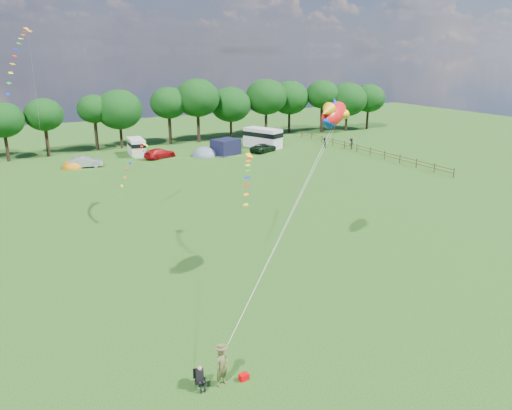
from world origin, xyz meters
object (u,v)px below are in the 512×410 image
kite_flyer (222,366)px  camp_chair (200,375)px  car_d (264,148)px  tent_orange (73,168)px  fish_kite (333,114)px  car_c (160,153)px  campervan_d (263,137)px  walker_b (351,144)px  tent_greyblue (204,156)px  car_b (85,162)px  walker_a (324,143)px  campervan_c (136,146)px

kite_flyer → camp_chair: size_ratio=1.65×
car_d → camp_chair: (-28.92, -46.59, 0.05)m
car_d → tent_orange: size_ratio=1.58×
fish_kite → car_c: bearing=52.9°
campervan_d → car_c: bearing=68.6°
kite_flyer → walker_b: (40.87, 42.43, -0.11)m
campervan_d → tent_greyblue: 11.03m
tent_orange → tent_greyblue: bearing=-2.9°
car_b → campervan_d: campervan_d is taller
camp_chair → fish_kite: bearing=50.6°
car_d → fish_kite: (-16.68, -39.09, 10.08)m
walker_a → tent_orange: bearing=-41.5°
tent_orange → tent_greyblue: tent_greyblue is taller
walker_a → kite_flyer: bearing=14.7°
car_c → walker_a: bearing=-121.3°
walker_a → camp_chair: bearing=13.8°
car_d → campervan_c: campervan_c is taller
car_b → camp_chair: size_ratio=3.45×
kite_flyer → car_d: bearing=36.9°
tent_orange → walker_b: size_ratio=1.74×
camp_chair → tent_greyblue: bearing=86.6°
car_d → tent_greyblue: 9.12m
campervan_d → walker_a: campervan_d is taller
car_d → walker_b: walker_b is taller
car_c → walker_b: bearing=-125.4°
tent_greyblue → walker_b: walker_b is taller
car_b → camp_chair: 48.52m
campervan_d → walker_b: campervan_d is taller
tent_orange → campervan_d: bearing=2.3°
car_c → campervan_c: (-2.26, 3.84, 0.58)m
tent_greyblue → car_d: bearing=-8.4°
campervan_c → tent_orange: bearing=121.0°
campervan_d → camp_chair: (-30.64, -49.97, -0.90)m
car_d → kite_flyer: 54.55m
car_c → campervan_c: campervan_c is taller
walker_a → walker_b: 4.11m
campervan_c → walker_a: (27.17, -8.49, -0.47)m
fish_kite → walker_b: bearing=14.6°
car_c → car_d: (15.08, -2.93, -0.05)m
car_d → campervan_c: 18.62m
fish_kite → kite_flyer: bearing=179.6°
car_d → campervan_d: bearing=-51.3°
car_c → tent_orange: bearing=72.6°
car_b → kite_flyer: (-2.55, -48.64, 0.25)m
fish_kite → walker_b: fish_kite is taller
walker_a → walker_b: walker_b is taller
car_c → camp_chair: 51.42m
camp_chair → walker_b: bearing=64.3°
tent_greyblue → car_c: bearing=165.2°
campervan_c → walker_b: (30.26, -11.19, -0.41)m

